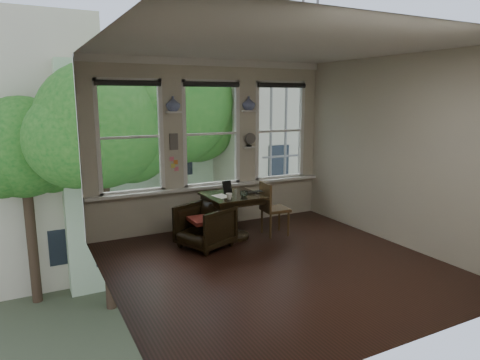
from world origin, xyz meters
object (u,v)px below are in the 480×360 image
table (232,216)px  laptop (255,193)px  mug (229,196)px  side_chair_right (275,209)px  armchair_left (205,226)px

table → laptop: 0.55m
laptop → mug: 0.59m
side_chair_right → mug: side_chair_right is taller
table → laptop: size_ratio=2.82×
armchair_left → laptop: size_ratio=2.37×
table → laptop: bearing=-15.6°
armchair_left → mug: bearing=60.4°
table → side_chair_right: (0.73, -0.18, 0.09)m
table → side_chair_right: 0.76m
table → side_chair_right: side_chair_right is taller
side_chair_right → laptop: 0.48m
side_chair_right → mug: bearing=100.8°
side_chair_right → mug: (-0.93, -0.09, 0.34)m
armchair_left → laptop: 1.06m
armchair_left → side_chair_right: 1.33m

